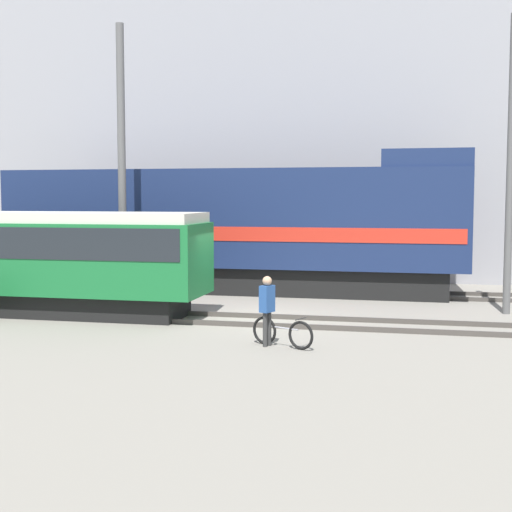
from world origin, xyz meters
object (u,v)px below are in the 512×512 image
at_px(utility_pole_left, 122,164).
at_px(utility_pole_center, 510,166).
at_px(streetcar, 30,256).
at_px(person, 267,304).
at_px(bicycle, 282,333).
at_px(freight_locomotive, 234,227).

distance_m(utility_pole_left, utility_pole_center, 12.42).
relative_size(utility_pole_left, utility_pole_center, 1.04).
bearing_deg(utility_pole_center, streetcar, -167.32).
relative_size(person, utility_pole_left, 0.18).
bearing_deg(utility_pole_left, bicycle, -42.96).
xyz_separation_m(bicycle, person, (-0.37, 0.01, 0.67)).
height_order(streetcar, utility_pole_center, utility_pole_center).
relative_size(streetcar, bicycle, 6.79).
bearing_deg(bicycle, utility_pole_left, 137.04).
bearing_deg(bicycle, freight_locomotive, 110.96).
relative_size(freight_locomotive, bicycle, 10.75).
relative_size(bicycle, utility_pole_left, 0.17).
distance_m(streetcar, person, 8.56).
bearing_deg(streetcar, utility_pole_center, 12.68).
relative_size(streetcar, person, 6.47).
relative_size(streetcar, utility_pole_center, 1.22).
distance_m(streetcar, bicycle, 9.00).
relative_size(person, utility_pole_center, 0.19).
distance_m(streetcar, utility_pole_center, 14.68).
distance_m(person, utility_pole_left, 9.57).
bearing_deg(utility_pole_left, freight_locomotive, 45.72).
relative_size(streetcar, utility_pole_left, 1.17).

